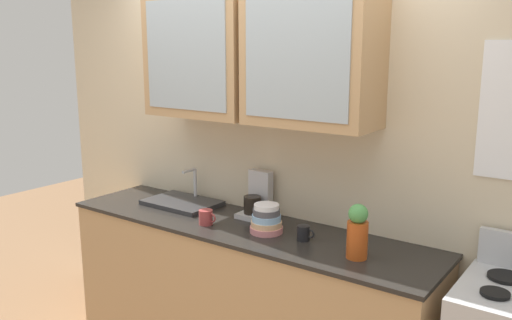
{
  "coord_description": "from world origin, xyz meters",
  "views": [
    {
      "loc": [
        1.87,
        -2.46,
        1.99
      ],
      "look_at": [
        0.1,
        0.0,
        1.35
      ],
      "focal_mm": 37.53,
      "sensor_mm": 36.0,
      "label": 1
    }
  ],
  "objects": [
    {
      "name": "back_wall_unit",
      "position": [
        0.01,
        0.29,
        1.48
      ],
      "size": [
        3.92,
        0.46,
        2.59
      ],
      "color": "beige",
      "rests_on": "ground_plane"
    },
    {
      "name": "counter",
      "position": [
        0.0,
        0.0,
        0.47
      ],
      "size": [
        2.43,
        0.61,
        0.93
      ],
      "color": "tan",
      "rests_on": "ground_plane"
    },
    {
      "name": "sink_faucet",
      "position": [
        -0.59,
        0.1,
        0.95
      ],
      "size": [
        0.49,
        0.34,
        0.24
      ],
      "color": "#2D2D30",
      "rests_on": "counter"
    },
    {
      "name": "bowl_stack",
      "position": [
        0.19,
        -0.02,
        1.01
      ],
      "size": [
        0.19,
        0.19,
        0.17
      ],
      "color": "#D87F84",
      "rests_on": "counter"
    },
    {
      "name": "vase",
      "position": [
        0.79,
        -0.07,
        1.07
      ],
      "size": [
        0.11,
        0.11,
        0.29
      ],
      "color": "#BF4C19",
      "rests_on": "counter"
    },
    {
      "name": "cup_near_sink",
      "position": [
        -0.18,
        -0.12,
        0.98
      ],
      "size": [
        0.12,
        0.08,
        0.09
      ],
      "color": "#993838",
      "rests_on": "counter"
    },
    {
      "name": "cup_near_bowls",
      "position": [
        0.44,
        -0.01,
        0.97
      ],
      "size": [
        0.11,
        0.07,
        0.08
      ],
      "color": "black",
      "rests_on": "counter"
    },
    {
      "name": "coffee_maker",
      "position": [
        -0.03,
        0.2,
        1.04
      ],
      "size": [
        0.17,
        0.2,
        0.29
      ],
      "color": "#B7B7BC",
      "rests_on": "counter"
    }
  ]
}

